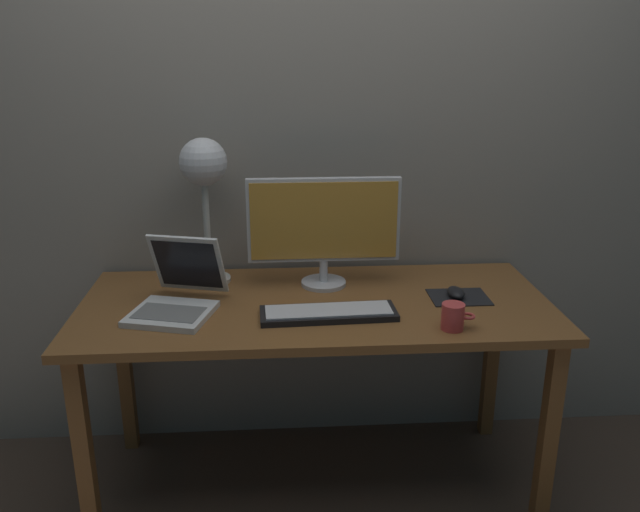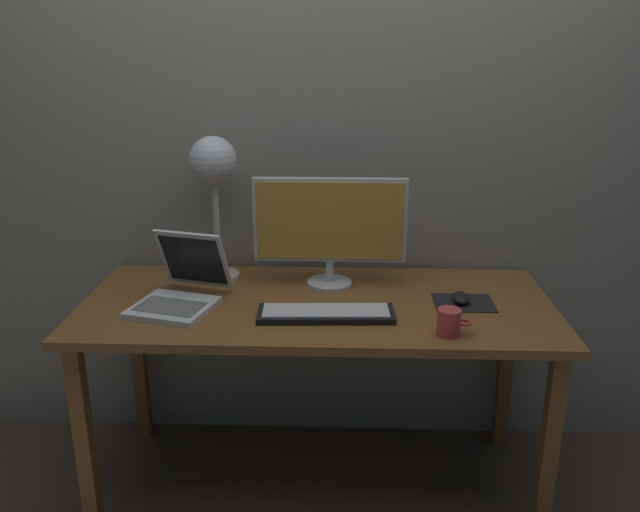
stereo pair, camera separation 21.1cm
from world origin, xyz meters
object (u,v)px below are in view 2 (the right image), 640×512
Objects in this scene: desk_lamp at (214,171)px; keyboard_main at (326,313)px; mouse at (461,298)px; laptop at (183,284)px; coffee_mug at (449,322)px; monitor at (330,225)px.

keyboard_main is at bearing -40.37° from desk_lamp.
keyboard_main is at bearing -164.48° from mouse.
desk_lamp is at bearing 73.23° from laptop.
coffee_mug is (0.86, -0.23, -0.02)m from laptop.
mouse reaches higher than keyboard_main.
monitor is 1.02× the size of desk_lamp.
monitor reaches higher than keyboard_main.
coffee_mug is (0.79, -0.47, -0.36)m from desk_lamp.
mouse is at bearing 72.73° from coffee_mug.
mouse is at bearing -14.59° from desk_lamp.
desk_lamp is 5.51× the size of mouse.
mouse is (0.86, -0.23, -0.39)m from desk_lamp.
desk_lamp is 0.99m from coffee_mug.
keyboard_main is 0.50m from laptop.
mouse is at bearing -19.45° from monitor.
keyboard_main is 0.84× the size of desk_lamp.
monitor is at bearing 88.97° from keyboard_main.
monitor is 0.46m from desk_lamp.
keyboard_main is at bearing -12.13° from laptop.
monitor is 0.36m from keyboard_main.
desk_lamp is at bearing 139.63° from keyboard_main.
monitor is 1.21× the size of keyboard_main.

